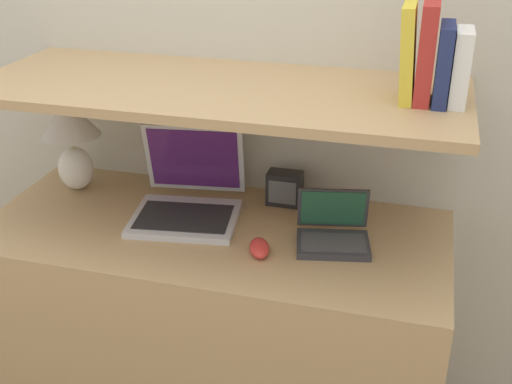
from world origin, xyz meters
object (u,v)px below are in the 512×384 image
object	(u,v)px
laptop_large	(188,198)
book_red	(427,53)
table_lamp	(71,134)
laptop_small	(333,233)
book_navy	(444,64)
computer_mouse	(259,248)
book_white	(461,68)
book_yellow	(408,54)
router_box	(285,188)

from	to	relation	value
laptop_large	book_red	bearing A→B (deg)	-0.18
table_lamp	laptop_large	distance (m)	0.47
laptop_small	laptop_large	bearing A→B (deg)	172.29
laptop_small	book_navy	xyz separation A→B (m)	(0.25, 0.06, 0.50)
table_lamp	book_navy	bearing A→B (deg)	-3.76
computer_mouse	book_white	distance (m)	0.73
laptop_large	book_yellow	world-z (taller)	book_yellow
laptop_small	book_yellow	xyz separation A→B (m)	(0.16, 0.06, 0.53)
laptop_small	book_navy	bearing A→B (deg)	13.93
laptop_large	book_red	size ratio (longest dim) A/B	1.46
laptop_small	book_white	size ratio (longest dim) A/B	1.24
table_lamp	book_yellow	bearing A→B (deg)	-4.09
book_navy	router_box	bearing A→B (deg)	161.25
router_box	book_white	distance (m)	0.70
laptop_large	book_navy	bearing A→B (deg)	-0.17
laptop_small	computer_mouse	world-z (taller)	laptop_small
laptop_large	laptop_small	world-z (taller)	laptop_large
router_box	book_red	size ratio (longest dim) A/B	0.44
router_box	book_white	bearing A→B (deg)	-17.20
computer_mouse	book_yellow	size ratio (longest dim) A/B	0.46
table_lamp	laptop_large	world-z (taller)	table_lamp
laptop_small	book_red	world-z (taller)	book_red
laptop_large	laptop_small	xyz separation A→B (m)	(0.48, -0.06, -0.02)
laptop_small	book_navy	world-z (taller)	book_navy
router_box	book_red	bearing A→B (deg)	-20.71
laptop_small	router_box	size ratio (longest dim) A/B	2.14
book_red	table_lamp	bearing A→B (deg)	176.08
laptop_large	book_red	xyz separation A→B (m)	(0.68, -0.00, 0.51)
table_lamp	router_box	world-z (taller)	table_lamp
book_yellow	book_navy	bearing A→B (deg)	0.00
book_white	router_box	bearing A→B (deg)	162.80
router_box	book_yellow	xyz separation A→B (m)	(0.36, -0.15, 0.51)
laptop_large	book_yellow	xyz separation A→B (m)	(0.64, -0.00, 0.51)
router_box	book_white	xyz separation A→B (m)	(0.49, -0.15, 0.48)
table_lamp	router_box	size ratio (longest dim) A/B	2.83
laptop_small	book_navy	distance (m)	0.57
router_box	book_navy	xyz separation A→B (m)	(0.45, -0.15, 0.48)
laptop_large	book_white	world-z (taller)	book_white
book_navy	laptop_small	bearing A→B (deg)	-166.07
laptop_small	book_white	distance (m)	0.58
router_box	book_navy	world-z (taller)	book_navy
table_lamp	book_red	size ratio (longest dim) A/B	1.25
laptop_large	book_red	world-z (taller)	book_red
book_navy	table_lamp	bearing A→B (deg)	176.24
table_lamp	book_white	size ratio (longest dim) A/B	1.64
book_navy	book_yellow	bearing A→B (deg)	180.00
book_yellow	laptop_small	bearing A→B (deg)	-158.61
laptop_small	book_white	world-z (taller)	book_white
laptop_large	router_box	size ratio (longest dim) A/B	3.32
laptop_small	router_box	bearing A→B (deg)	132.37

